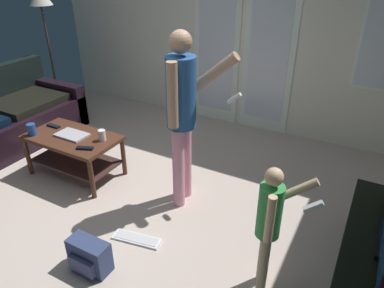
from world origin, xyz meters
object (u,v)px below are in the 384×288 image
Objects in this scene: person_adult at (183,107)px; person_child at (270,221)px; dvd_remote_slim at (85,148)px; backpack at (89,256)px; laptop_closed at (72,135)px; tv_stand at (374,267)px; tv_remote_black at (53,126)px; cup_near_edge at (32,130)px; loose_keyboard at (137,239)px; coffee_table at (74,147)px; floor_lamp at (41,4)px; cup_by_laptop at (102,135)px.

person_adult is 1.61× the size of person_child.
person_child reaches higher than dvd_remote_slim.
backpack is (-0.20, -1.15, -0.88)m from person_adult.
laptop_closed is at bearing 168.26° from person_child.
tv_stand is 2.74m from dvd_remote_slim.
tv_stand is 8.74× the size of tv_remote_black.
person_child is 2.41m from laptop_closed.
person_child reaches higher than laptop_closed.
person_child is 2.06m from dvd_remote_slim.
person_adult is at bearing 80.25° from backpack.
cup_near_edge is (-2.75, 0.30, -0.08)m from person_child.
laptop_closed is (-3.06, 0.16, 0.25)m from tv_stand.
loose_keyboard is at bearing -176.91° from person_child.
coffee_table is 0.68× the size of tv_stand.
cup_near_edge is at bearing 152.00° from backpack.
person_adult is 0.92× the size of floor_lamp.
cup_near_edge reaches higher than tv_remote_black.
person_child reaches higher than cup_by_laptop.
loose_keyboard is (1.23, -0.54, -0.34)m from coffee_table.
person_child reaches higher than backpack.
person_child is at bearing 3.09° from loose_keyboard.
loose_keyboard is 2.68× the size of tv_remote_black.
cup_by_laptop is at bearing 174.94° from tv_stand.
cup_by_laptop is at bearing 164.05° from person_child.
cup_near_edge is at bearing -160.09° from cup_by_laptop.
dvd_remote_slim is at bearing 179.94° from tv_stand.
cup_near_edge is 0.80m from cup_by_laptop.
dvd_remote_slim is at bearing -95.95° from cup_by_laptop.
cup_near_edge is at bearing 167.49° from loose_keyboard.
person_child reaches higher than cup_near_edge.
tv_stand reaches higher than loose_keyboard.
loose_keyboard is at bearing -32.46° from floor_lamp.
coffee_table is 0.97× the size of person_child.
tv_stand is 3.26× the size of loose_keyboard.
cup_by_laptop is (-0.94, -0.08, -0.47)m from person_adult.
floor_lamp reaches higher than person_child.
dvd_remote_slim is at bearing 170.60° from person_child.
person_child is 3.03× the size of laptop_closed.
backpack is (1.10, -0.98, -0.22)m from coffee_table.
coffee_table is 0.39m from tv_remote_black.
person_adult is 1.23m from loose_keyboard.
tv_remote_black is at bearing 176.29° from tv_stand.
coffee_table is 0.41m from cup_by_laptop.
person_adult reaches higher than dvd_remote_slim.
coffee_table is 2.98× the size of backpack.
person_adult is at bearing 11.75° from cup_near_edge.
laptop_closed is at bearing 155.91° from loose_keyboard.
cup_by_laptop reaches higher than dvd_remote_slim.
cup_by_laptop is 0.71m from tv_remote_black.
person_child is at bearing 21.58° from backpack.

